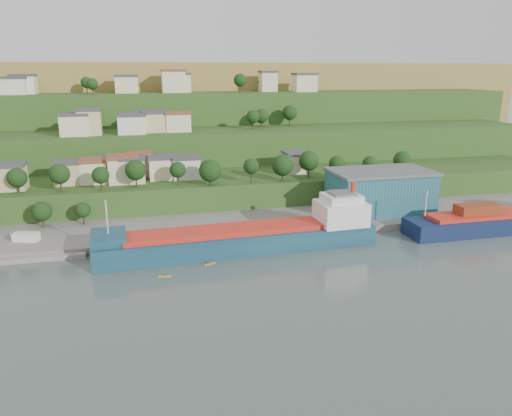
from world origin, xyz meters
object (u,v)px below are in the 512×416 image
object	(u,v)px
caravan	(26,238)
kayak_orange	(210,263)
warehouse	(380,190)
cargo_ship_near	(248,239)

from	to	relation	value
caravan	kayak_orange	world-z (taller)	caravan
warehouse	caravan	world-z (taller)	warehouse
warehouse	kayak_orange	size ratio (longest dim) A/B	10.83
cargo_ship_near	warehouse	distance (m)	51.36
cargo_ship_near	kayak_orange	distance (m)	13.48
cargo_ship_near	caravan	xyz separation A→B (m)	(-55.32, 14.85, -0.24)
cargo_ship_near	caravan	bearing A→B (deg)	162.52
warehouse	cargo_ship_near	bearing A→B (deg)	-156.94
cargo_ship_near	warehouse	xyz separation A→B (m)	(46.91, 20.19, 5.50)
warehouse	caravan	bearing A→B (deg)	-177.24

